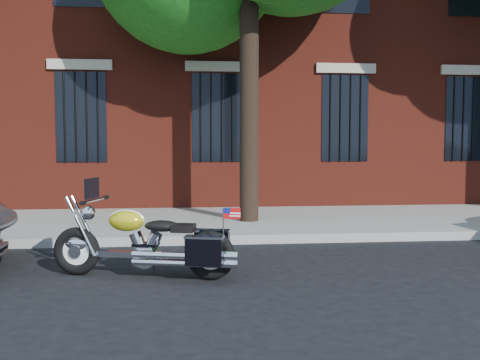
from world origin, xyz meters
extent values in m
plane|color=black|center=(0.00, 0.00, 0.00)|extent=(120.00, 120.00, 0.00)
cube|color=gray|center=(0.00, 1.38, 0.07)|extent=(40.00, 0.16, 0.15)
cube|color=gray|center=(0.00, 3.26, 0.07)|extent=(40.00, 3.60, 0.15)
cube|color=maroon|center=(0.00, 10.06, 6.00)|extent=(26.00, 10.00, 12.00)
cube|color=black|center=(0.00, 5.11, 2.20)|extent=(1.10, 0.14, 2.00)
cube|color=#B2A893|center=(0.00, 5.08, 3.35)|extent=(1.40, 0.20, 0.22)
cylinder|color=black|center=(0.00, 5.03, 2.20)|extent=(0.04, 0.04, 2.00)
cylinder|color=black|center=(0.50, 2.90, 2.50)|extent=(0.36, 0.36, 5.00)
torus|color=black|center=(-2.03, -0.47, 0.30)|extent=(0.61, 0.27, 0.59)
torus|color=black|center=(-0.40, -0.88, 0.30)|extent=(0.61, 0.27, 0.59)
cylinder|color=white|center=(-2.03, -0.47, 0.30)|extent=(0.44, 0.16, 0.44)
cylinder|color=white|center=(-0.40, -0.88, 0.30)|extent=(0.44, 0.16, 0.44)
ellipsoid|color=white|center=(-2.03, -0.47, 0.39)|extent=(0.33, 0.19, 0.17)
ellipsoid|color=gold|center=(-0.40, -0.88, 0.41)|extent=(0.33, 0.20, 0.17)
cube|color=white|center=(-1.22, -0.68, 0.28)|extent=(1.31, 0.41, 0.07)
cylinder|color=white|center=(-1.18, -0.69, 0.27)|extent=(0.31, 0.22, 0.28)
cylinder|color=white|center=(-0.78, -0.95, 0.27)|extent=(1.09, 0.35, 0.08)
ellipsoid|color=gold|center=(-1.41, -0.63, 0.69)|extent=(0.49, 0.35, 0.25)
ellipsoid|color=black|center=(-0.98, -0.74, 0.64)|extent=(0.48, 0.35, 0.14)
cube|color=black|center=(-0.37, -0.65, 0.40)|extent=(0.45, 0.24, 0.34)
cube|color=black|center=(-0.48, -1.10, 0.40)|extent=(0.45, 0.24, 0.34)
cylinder|color=white|center=(-1.79, -0.53, 0.94)|extent=(0.20, 0.68, 0.03)
sphere|color=white|center=(-1.88, -0.51, 0.78)|extent=(0.21, 0.21, 0.18)
cube|color=black|center=(-1.83, -0.52, 1.08)|extent=(0.12, 0.35, 0.25)
cube|color=red|center=(-0.18, -1.21, 0.84)|extent=(0.19, 0.06, 0.12)
camera|label=1|loc=(-0.68, -7.14, 1.63)|focal=40.00mm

